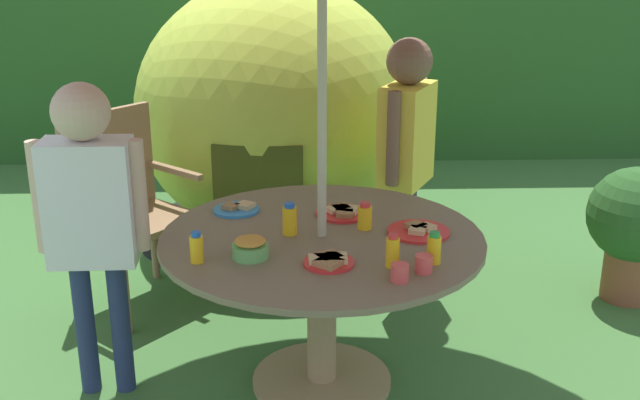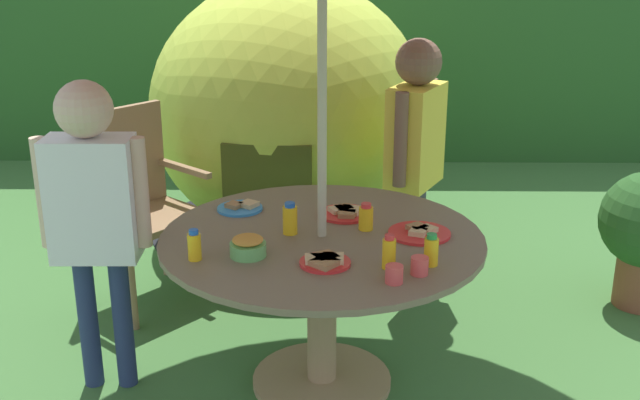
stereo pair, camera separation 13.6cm
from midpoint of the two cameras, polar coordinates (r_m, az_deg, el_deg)
The scene contains 20 objects.
ground_plane at distance 3.44m, azimuth -1.04°, elevation -13.42°, with size 10.00×10.00×0.02m, color #3D6B33.
hedge_backdrop at distance 6.65m, azimuth -1.64°, elevation 11.40°, with size 9.00×0.70×1.86m, color #285623.
garden_table at distance 3.19m, azimuth -1.09°, elevation -5.54°, with size 1.31×1.31×0.68m.
wooden_chair at distance 4.06m, azimuth -15.15°, elevation 0.14°, with size 0.68×0.69×1.00m.
dome_tent at distance 4.83m, azimuth -4.19°, elevation 6.60°, with size 1.92×1.92×1.59m.
potted_plant at distance 4.26m, azimuth 21.31°, elevation -1.55°, with size 0.49×0.49×0.72m.
child_in_yellow_shirt at distance 3.94m, azimuth 5.40°, elevation 4.75°, with size 0.33×0.41×1.35m.
child_in_white_shirt at distance 3.17m, azimuth -17.73°, elevation -0.21°, with size 0.45×0.22×1.31m.
snack_bowl at distance 2.92m, azimuth -6.49°, elevation -3.51°, with size 0.14×0.14×0.08m.
plate_center_front at distance 3.33m, azimuth 0.50°, elevation -0.90°, with size 0.23×0.23×0.03m.
plate_center_back at distance 3.41m, azimuth -7.27°, elevation -0.65°, with size 0.20×0.20×0.03m.
plate_mid_right at distance 3.16m, azimuth 6.05°, elevation -2.26°, with size 0.25×0.25×0.03m.
plate_front_edge at distance 2.85m, azimuth -0.73°, elevation -4.51°, with size 0.19×0.19×0.03m.
juice_bottle_near_left at distance 2.87m, azimuth 7.03°, elevation -3.57°, with size 0.05×0.05×0.12m.
juice_bottle_near_right at distance 3.11m, azimuth -3.50°, elevation -1.46°, with size 0.06×0.06×0.13m.
juice_bottle_far_left at distance 2.82m, azimuth 3.99°, elevation -3.79°, with size 0.05×0.05×0.13m.
juice_bottle_far_right at distance 2.90m, azimuth -10.40°, elevation -3.50°, with size 0.05×0.05×0.12m.
juice_bottle_mid_left at distance 3.17m, azimuth 2.09°, elevation -1.24°, with size 0.06×0.06×0.11m.
cup_near at distance 2.79m, azimuth 6.24°, elevation -4.70°, with size 0.06×0.06×0.07m, color #E04C47.
cup_far at distance 2.72m, azimuth 4.45°, elevation -5.36°, with size 0.06×0.06×0.06m, color #E04C47.
Camera 1 is at (-0.11, -2.89, 1.85)m, focal length 43.53 mm.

